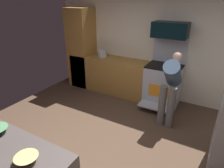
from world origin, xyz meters
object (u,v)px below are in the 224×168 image
mixing_bowl_large (27,159)px  microwave (170,30)px  stock_pot (102,53)px  person_cook (171,84)px  oven_range (163,83)px

mixing_bowl_large → microwave: bearing=83.7°
microwave → mixing_bowl_large: bearing=-96.3°
microwave → stock_pot: 1.81m
person_cook → stock_pot: person_cook is taller
oven_range → person_cook: size_ratio=1.11×
mixing_bowl_large → stock_pot: (-1.28, 3.39, 0.07)m
microwave → person_cook: 1.23m
oven_range → stock_pot: 1.73m
oven_range → microwave: (0.00, 0.09, 1.20)m
person_cook → microwave: bearing=112.1°
oven_range → mixing_bowl_large: bearing=-96.5°
oven_range → mixing_bowl_large: size_ratio=6.74×
oven_range → stock_pot: size_ratio=6.55×
microwave → stock_pot: bearing=-177.2°
oven_range → mixing_bowl_large: (-0.38, -3.38, 0.42)m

